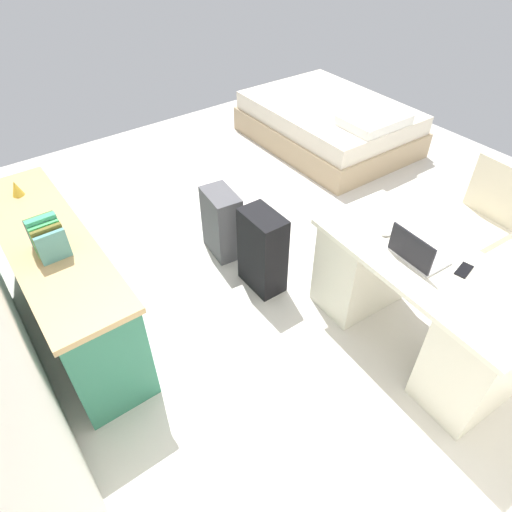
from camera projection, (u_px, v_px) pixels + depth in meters
The scene contains 12 objects.
ground_plane at pixel (300, 238), 4.02m from camera, with size 5.85×5.85×0.00m, color beige.
desk at pixel (416, 302), 2.90m from camera, with size 1.48×0.75×0.75m.
office_chair at pixel (473, 229), 3.43m from camera, with size 0.52×0.52×0.94m.
credenza at pixel (64, 283), 3.02m from camera, with size 1.80×0.48×0.80m.
bed at pixel (329, 124), 5.24m from camera, with size 1.93×1.44×0.58m.
suitcase_black at pixel (262, 251), 3.37m from camera, with size 0.36×0.22×0.67m, color black.
suitcase_spare_grey at pixel (222, 223), 3.71m from camera, with size 0.36×0.22×0.58m, color #4C4C51.
laptop at pixel (416, 253), 2.65m from camera, with size 0.32×0.24×0.21m.
computer_mouse at pixel (388, 232), 2.85m from camera, with size 0.06×0.10×0.03m, color white.
cell_phone_near_laptop at pixel (464, 270), 2.60m from camera, with size 0.07×0.14×0.01m, color black.
book_row at pixel (47, 236), 2.60m from camera, with size 0.23×0.17×0.23m.
figurine_small at pixel (16, 188), 3.07m from camera, with size 0.08×0.08×0.11m, color gold.
Camera 1 is at (-2.28, 2.18, 2.53)m, focal length 31.36 mm.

